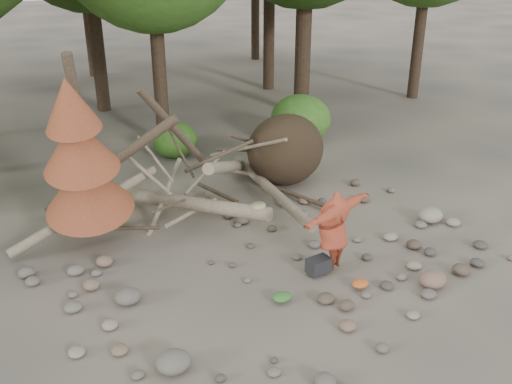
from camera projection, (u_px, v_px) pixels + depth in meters
ground at (295, 281)px, 11.45m from camera, size 120.00×120.00×0.00m
deadfall_pile at (269, 156)px, 15.33m from camera, size 8.55×5.24×3.30m
dead_conifer at (81, 160)px, 11.77m from camera, size 2.06×2.16×4.35m
bush_mid at (175, 140)px, 17.70m from camera, size 1.40×1.40×1.12m
bush_right at (301, 119)px, 18.95m from camera, size 2.00×2.00×1.60m
frisbee_thrower at (333, 230)px, 11.47m from camera, size 3.09×1.15×1.95m
backpack at (319, 268)px, 11.63m from camera, size 0.48×0.33×0.31m
cloth_green at (282, 299)px, 10.77m from camera, size 0.37×0.31×0.14m
cloth_orange at (360, 286)px, 11.20m from camera, size 0.35×0.29×0.13m
boulder_front_left at (173, 362)px, 9.04m from camera, size 0.57×0.51×0.34m
boulder_front_right at (433, 279)px, 11.23m from camera, size 0.54×0.49×0.33m
boulder_mid_right at (431, 215)px, 13.78m from camera, size 0.60×0.54×0.36m
boulder_mid_left at (128, 296)px, 10.72m from camera, size 0.50×0.45×0.30m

